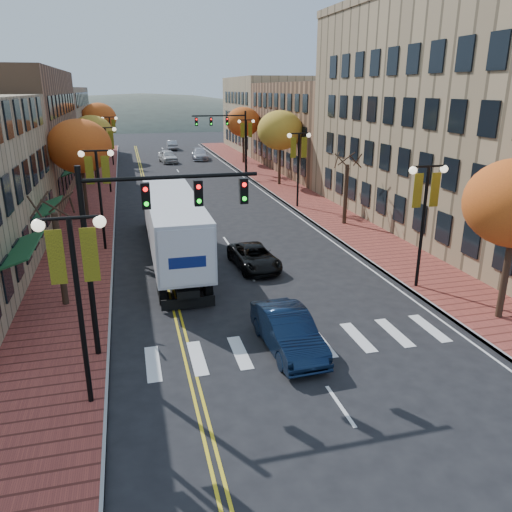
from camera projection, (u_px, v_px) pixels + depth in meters
ground at (317, 372)px, 17.34m from camera, size 200.00×200.00×0.00m
sidewalk_left at (93, 197)px, 45.01m from camera, size 4.00×85.00×0.15m
sidewalk_right at (284, 187)px, 49.26m from camera, size 4.00×85.00×0.15m
building_left_far at (39, 124)px, 67.78m from camera, size 12.00×26.00×9.50m
building_right_near at (491, 117)px, 34.00m from camera, size 15.00×28.00×15.00m
building_right_mid at (337, 127)px, 58.65m from camera, size 15.00×24.00×10.00m
building_right_far at (282, 114)px, 78.68m from camera, size 15.00×20.00×11.00m
tree_left_a at (60, 260)px, 21.83m from camera, size 0.28×0.28×4.20m
tree_left_b at (80, 146)px, 35.50m from camera, size 4.48×4.48×7.21m
tree_left_c at (92, 133)px, 50.30m from camera, size 4.16×4.16×6.69m
tree_left_d at (99, 118)px, 66.64m from camera, size 4.61×4.61×7.42m
tree_right_b at (346, 194)px, 35.26m from camera, size 0.28×0.28×4.20m
tree_right_c at (280, 130)px, 48.92m from camera, size 4.48×4.48×7.21m
tree_right_d at (243, 122)px, 63.66m from camera, size 4.35×4.35×7.00m
lamp_left_a at (76, 276)px, 14.19m from camera, size 1.96×0.36×6.05m
lamp_left_b at (99, 181)px, 28.88m from camera, size 1.96×0.36×6.05m
lamp_left_c at (107, 147)px, 45.39m from camera, size 1.96×0.36×6.05m
lamp_left_d at (110, 131)px, 61.91m from camera, size 1.96×0.36×6.05m
lamp_right_a at (425, 203)px, 23.24m from camera, size 1.96×0.36×6.05m
lamp_right_b at (299, 155)px, 39.76m from camera, size 1.96×0.36×6.05m
lamp_right_c at (246, 136)px, 56.28m from camera, size 1.96×0.36×6.05m
traffic_mast_near at (142, 224)px, 17.22m from camera, size 6.10×0.35×7.00m
traffic_mast_far at (229, 130)px, 55.60m from camera, size 6.10×0.34×7.00m
semi_truck at (171, 219)px, 28.26m from camera, size 2.59×15.90×3.97m
navy_sedan at (288, 331)px, 18.62m from camera, size 1.82×4.72×1.53m
black_suv at (254, 257)px, 27.24m from camera, size 2.39×4.61×1.24m
car_far_white at (168, 156)px, 65.98m from camera, size 2.52×5.02×1.64m
car_far_silver at (200, 154)px, 68.70m from camera, size 2.53×5.27×1.48m
car_far_oncoming at (172, 145)px, 79.94m from camera, size 1.58×4.41×1.45m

